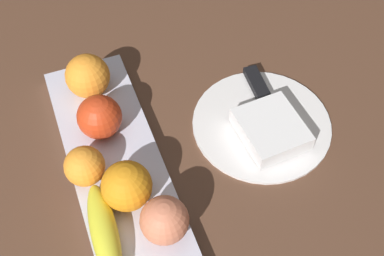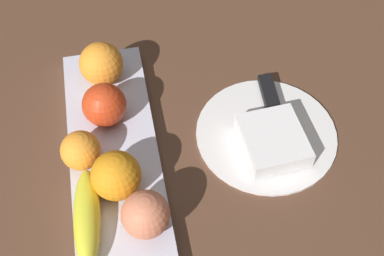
{
  "view_description": "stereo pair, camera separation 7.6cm",
  "coord_description": "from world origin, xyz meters",
  "px_view_note": "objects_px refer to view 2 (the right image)",
  "views": [
    {
      "loc": [
        0.38,
        -0.02,
        0.66
      ],
      "look_at": [
        -0.04,
        0.14,
        0.05
      ],
      "focal_mm": 46.32,
      "sensor_mm": 36.0,
      "label": 1
    },
    {
      "loc": [
        0.4,
        0.05,
        0.66
      ],
      "look_at": [
        -0.04,
        0.14,
        0.05
      ],
      "focal_mm": 46.32,
      "sensor_mm": 36.0,
      "label": 2
    }
  ],
  "objects_px": {
    "fruit_tray": "(115,156)",
    "orange_center": "(116,176)",
    "peach": "(146,215)",
    "dinner_plate": "(266,133)",
    "folded_napkin": "(273,140)",
    "banana": "(87,217)",
    "knife": "(272,103)",
    "orange_near_apple": "(101,64)",
    "apple": "(104,105)",
    "orange_near_banana": "(81,150)"
  },
  "relations": [
    {
      "from": "fruit_tray",
      "to": "orange_center",
      "type": "height_order",
      "value": "orange_center"
    },
    {
      "from": "peach",
      "to": "dinner_plate",
      "type": "height_order",
      "value": "peach"
    },
    {
      "from": "folded_napkin",
      "to": "fruit_tray",
      "type": "bearing_deg",
      "value": -96.62
    },
    {
      "from": "banana",
      "to": "folded_napkin",
      "type": "relative_size",
      "value": 1.41
    },
    {
      "from": "knife",
      "to": "dinner_plate",
      "type": "bearing_deg",
      "value": -20.56
    },
    {
      "from": "peach",
      "to": "knife",
      "type": "height_order",
      "value": "peach"
    },
    {
      "from": "orange_near_apple",
      "to": "folded_napkin",
      "type": "distance_m",
      "value": 0.31
    },
    {
      "from": "peach",
      "to": "dinner_plate",
      "type": "distance_m",
      "value": 0.26
    },
    {
      "from": "orange_center",
      "to": "dinner_plate",
      "type": "distance_m",
      "value": 0.26
    },
    {
      "from": "apple",
      "to": "orange_center",
      "type": "bearing_deg",
      "value": 1.98
    },
    {
      "from": "fruit_tray",
      "to": "banana",
      "type": "height_order",
      "value": "banana"
    },
    {
      "from": "orange_near_banana",
      "to": "peach",
      "type": "bearing_deg",
      "value": 32.71
    },
    {
      "from": "apple",
      "to": "orange_center",
      "type": "xyz_separation_m",
      "value": [
        0.13,
        0.0,
        0.0
      ]
    },
    {
      "from": "apple",
      "to": "banana",
      "type": "distance_m",
      "value": 0.19
    },
    {
      "from": "dinner_plate",
      "to": "knife",
      "type": "relative_size",
      "value": 1.27
    },
    {
      "from": "banana",
      "to": "knife",
      "type": "relative_size",
      "value": 0.83
    },
    {
      "from": "fruit_tray",
      "to": "orange_near_apple",
      "type": "relative_size",
      "value": 6.01
    },
    {
      "from": "fruit_tray",
      "to": "apple",
      "type": "distance_m",
      "value": 0.08
    },
    {
      "from": "fruit_tray",
      "to": "orange_center",
      "type": "bearing_deg",
      "value": 1.13
    },
    {
      "from": "peach",
      "to": "knife",
      "type": "relative_size",
      "value": 0.37
    },
    {
      "from": "fruit_tray",
      "to": "dinner_plate",
      "type": "xyz_separation_m",
      "value": [
        0.0,
        0.25,
        -0.01
      ]
    },
    {
      "from": "apple",
      "to": "knife",
      "type": "xyz_separation_m",
      "value": [
        0.02,
        0.27,
        -0.04
      ]
    },
    {
      "from": "fruit_tray",
      "to": "orange_center",
      "type": "relative_size",
      "value": 6.1
    },
    {
      "from": "orange_near_apple",
      "to": "peach",
      "type": "bearing_deg",
      "value": 6.7
    },
    {
      "from": "orange_near_apple",
      "to": "folded_napkin",
      "type": "relative_size",
      "value": 0.69
    },
    {
      "from": "orange_near_banana",
      "to": "knife",
      "type": "xyz_separation_m",
      "value": [
        -0.06,
        0.32,
        -0.04
      ]
    },
    {
      "from": "knife",
      "to": "peach",
      "type": "bearing_deg",
      "value": -48.32
    },
    {
      "from": "orange_near_apple",
      "to": "peach",
      "type": "height_order",
      "value": "orange_near_apple"
    },
    {
      "from": "fruit_tray",
      "to": "folded_napkin",
      "type": "bearing_deg",
      "value": 83.38
    },
    {
      "from": "dinner_plate",
      "to": "orange_center",
      "type": "bearing_deg",
      "value": -75.14
    },
    {
      "from": "orange_center",
      "to": "peach",
      "type": "distance_m",
      "value": 0.07
    },
    {
      "from": "dinner_plate",
      "to": "knife",
      "type": "bearing_deg",
      "value": 155.36
    },
    {
      "from": "orange_center",
      "to": "dinner_plate",
      "type": "bearing_deg",
      "value": 104.86
    },
    {
      "from": "orange_near_apple",
      "to": "orange_center",
      "type": "relative_size",
      "value": 1.01
    },
    {
      "from": "peach",
      "to": "dinner_plate",
      "type": "relative_size",
      "value": 0.29
    },
    {
      "from": "apple",
      "to": "peach",
      "type": "bearing_deg",
      "value": 10.5
    },
    {
      "from": "orange_near_banana",
      "to": "folded_napkin",
      "type": "relative_size",
      "value": 0.56
    },
    {
      "from": "peach",
      "to": "folded_napkin",
      "type": "height_order",
      "value": "peach"
    },
    {
      "from": "peach",
      "to": "folded_napkin",
      "type": "distance_m",
      "value": 0.24
    },
    {
      "from": "peach",
      "to": "folded_napkin",
      "type": "bearing_deg",
      "value": 115.83
    },
    {
      "from": "orange_near_banana",
      "to": "banana",
      "type": "bearing_deg",
      "value": -0.1
    },
    {
      "from": "orange_near_banana",
      "to": "folded_napkin",
      "type": "distance_m",
      "value": 0.3
    },
    {
      "from": "peach",
      "to": "knife",
      "type": "bearing_deg",
      "value": 127.6
    },
    {
      "from": "apple",
      "to": "folded_napkin",
      "type": "xyz_separation_m",
      "value": [
        0.1,
        0.25,
        -0.03
      ]
    },
    {
      "from": "orange_near_apple",
      "to": "dinner_plate",
      "type": "bearing_deg",
      "value": 57.93
    },
    {
      "from": "orange_center",
      "to": "folded_napkin",
      "type": "relative_size",
      "value": 0.68
    },
    {
      "from": "orange_near_apple",
      "to": "banana",
      "type": "bearing_deg",
      "value": -9.75
    },
    {
      "from": "orange_near_banana",
      "to": "orange_center",
      "type": "xyz_separation_m",
      "value": [
        0.06,
        0.05,
        0.01
      ]
    },
    {
      "from": "orange_near_apple",
      "to": "dinner_plate",
      "type": "distance_m",
      "value": 0.3
    },
    {
      "from": "apple",
      "to": "orange_near_banana",
      "type": "height_order",
      "value": "apple"
    }
  ]
}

